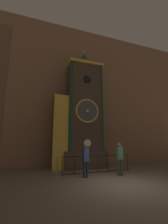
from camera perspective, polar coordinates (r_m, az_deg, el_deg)
name	(u,v)px	position (r m, az deg, el deg)	size (l,w,h in m)	color
ground_plane	(127,185)	(7.56, 16.16, -25.13)	(28.00, 28.00, 0.00)	brown
cathedral_back_wall	(82,92)	(13.64, -0.95, 7.53)	(24.00, 0.32, 12.54)	#846047
clock_tower	(80,115)	(11.56, -1.40, -1.21)	(4.01, 1.77, 9.46)	#423328
railing_fence	(97,163)	(9.80, 5.09, -18.79)	(4.42, 0.05, 1.03)	black
visitor_near	(85,158)	(8.51, 0.57, -17.01)	(0.39, 0.32, 1.69)	#1B213A
visitor_far	(120,156)	(9.15, 13.44, -15.85)	(0.36, 0.26, 1.80)	#213427
stanchion_post	(57,170)	(9.05, -10.37, -20.81)	(0.28, 0.28, 1.04)	gray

